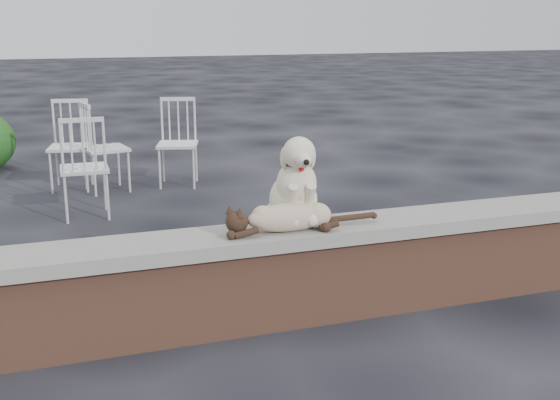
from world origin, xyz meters
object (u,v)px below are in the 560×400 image
object	(u,v)px
dog	(293,178)
chair_d	(178,143)
chair_b	(70,146)
chair_c	(84,167)
cat	(289,215)
chair_e	(106,147)

from	to	relation	value
dog	chair_d	size ratio (longest dim) A/B	0.59
chair_b	chair_c	bearing A→B (deg)	-74.79
dog	chair_b	xyz separation A→B (m)	(-1.14, 3.77, -0.39)
chair_d	cat	bearing A→B (deg)	-74.53
dog	chair_c	distance (m)	2.85
dog	chair_c	bearing A→B (deg)	116.29
cat	chair_d	size ratio (longest dim) A/B	1.18
dog	chair_e	bearing A→B (deg)	106.66
cat	chair_d	xyz separation A→B (m)	(0.05, 3.72, -0.20)
chair_d	chair_b	bearing A→B (deg)	-174.17
dog	chair_b	distance (m)	3.96
cat	chair_c	size ratio (longest dim) A/B	1.18
chair_e	chair_b	bearing A→B (deg)	48.01
chair_c	chair_b	distance (m)	1.16
cat	chair_b	world-z (taller)	chair_b
chair_b	chair_e	distance (m)	0.41
dog	chair_e	world-z (taller)	dog
dog	cat	world-z (taller)	dog
cat	dog	bearing A→B (deg)	66.08
cat	chair_b	size ratio (longest dim) A/B	1.18
dog	chair_d	world-z (taller)	dog
chair_c	chair_d	world-z (taller)	same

